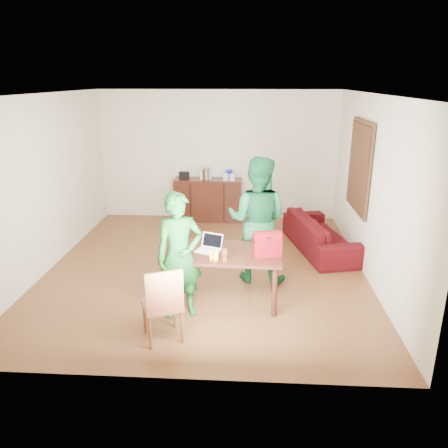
# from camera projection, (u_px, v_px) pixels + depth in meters

# --- Properties ---
(room) EXTENTS (5.20, 5.70, 2.90)m
(room) POSITION_uv_depth(u_px,v_px,m) (206.00, 187.00, 6.76)
(room) COLOR #422210
(room) RESTS_ON ground
(table) EXTENTS (1.58, 0.93, 0.72)m
(table) POSITION_uv_depth(u_px,v_px,m) (223.00, 258.00, 5.83)
(table) COLOR black
(table) RESTS_ON ground
(chair) EXTENTS (0.55, 0.54, 0.94)m
(chair) POSITION_uv_depth(u_px,v_px,m) (163.00, 318.00, 5.05)
(chair) COLOR brown
(chair) RESTS_ON ground
(person_near) EXTENTS (0.69, 0.57, 1.62)m
(person_near) POSITION_uv_depth(u_px,v_px,m) (180.00, 256.00, 5.43)
(person_near) COLOR #13571B
(person_near) RESTS_ON ground
(person_far) EXTENTS (1.06, 0.91, 1.88)m
(person_far) POSITION_uv_depth(u_px,v_px,m) (257.00, 220.00, 6.39)
(person_far) COLOR #13572C
(person_far) RESTS_ON ground
(laptop) EXTENTS (0.35, 0.30, 0.21)m
(laptop) POSITION_uv_depth(u_px,v_px,m) (208.00, 248.00, 5.79)
(laptop) COLOR white
(laptop) RESTS_ON table
(bananas) EXTENTS (0.17, 0.11, 0.06)m
(bananas) POSITION_uv_depth(u_px,v_px,m) (214.00, 259.00, 5.47)
(bananas) COLOR gold
(bananas) RESTS_ON table
(bottle) EXTENTS (0.09, 0.09, 0.19)m
(bottle) POSITION_uv_depth(u_px,v_px,m) (225.00, 254.00, 5.47)
(bottle) COLOR #5D2515
(bottle) RESTS_ON table
(red_bag) EXTENTS (0.39, 0.27, 0.26)m
(red_bag) POSITION_uv_depth(u_px,v_px,m) (267.00, 246.00, 5.65)
(red_bag) COLOR maroon
(red_bag) RESTS_ON table
(sofa) EXTENTS (1.21, 2.14, 0.59)m
(sofa) POSITION_uv_depth(u_px,v_px,m) (320.00, 234.00, 7.73)
(sofa) COLOR #3D0808
(sofa) RESTS_ON ground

